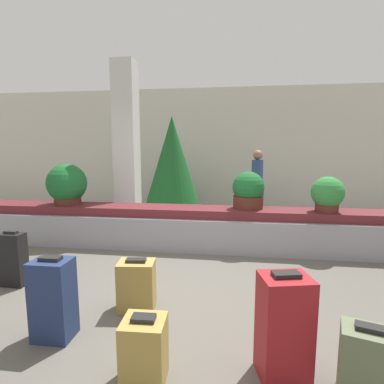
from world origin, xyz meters
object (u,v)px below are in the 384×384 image
(suitcase_5, at_px, (13,259))
(suitcase_0, at_px, (369,367))
(potted_plant_1, at_px, (327,194))
(suitcase_4, at_px, (144,350))
(suitcase_3, at_px, (53,299))
(traveler_0, at_px, (257,178))
(pillar, at_px, (127,148))
(suitcase_1, at_px, (137,285))
(potted_plant_2, at_px, (248,191))
(potted_plant_0, at_px, (67,185))
(suitcase_2, at_px, (284,327))
(decorated_tree, at_px, (172,163))

(suitcase_5, bearing_deg, suitcase_0, -18.82)
(potted_plant_1, bearing_deg, suitcase_4, -124.88)
(suitcase_3, distance_m, traveler_0, 5.21)
(pillar, relative_size, suitcase_1, 6.18)
(suitcase_5, distance_m, potted_plant_2, 3.30)
(pillar, bearing_deg, suitcase_1, -68.97)
(pillar, distance_m, suitcase_1, 3.35)
(traveler_0, bearing_deg, pillar, -43.06)
(potted_plant_0, bearing_deg, suitcase_0, -38.58)
(suitcase_1, height_order, suitcase_3, suitcase_3)
(suitcase_0, distance_m, suitcase_2, 0.53)
(suitcase_2, height_order, suitcase_3, suitcase_2)
(traveler_0, bearing_deg, suitcase_3, -4.09)
(pillar, xyz_separation_m, suitcase_1, (1.10, -2.86, -1.35))
(suitcase_2, bearing_deg, suitcase_0, -31.38)
(suitcase_5, height_order, traveler_0, traveler_0)
(suitcase_4, xyz_separation_m, potted_plant_1, (1.97, 2.82, 0.69))
(suitcase_4, bearing_deg, potted_plant_2, 72.03)
(suitcase_0, distance_m, suitcase_1, 1.98)
(pillar, relative_size, potted_plant_2, 5.49)
(pillar, distance_m, suitcase_5, 2.89)
(suitcase_3, height_order, potted_plant_1, potted_plant_1)
(suitcase_1, xyz_separation_m, potted_plant_0, (-1.86, 2.01, 0.73))
(suitcase_0, bearing_deg, suitcase_4, -162.17)
(suitcase_1, xyz_separation_m, traveler_0, (1.47, 4.24, 0.67))
(potted_plant_0, bearing_deg, suitcase_3, -62.48)
(suitcase_1, xyz_separation_m, suitcase_5, (-1.58, 0.32, 0.07))
(potted_plant_0, bearing_deg, suitcase_5, -80.61)
(suitcase_2, bearing_deg, traveler_0, 75.24)
(suitcase_5, distance_m, potted_plant_1, 4.26)
(suitcase_0, bearing_deg, suitcase_5, 177.68)
(pillar, height_order, potted_plant_1, pillar)
(suitcase_5, xyz_separation_m, potted_plant_2, (2.75, 1.73, 0.61))
(pillar, distance_m, potted_plant_1, 3.61)
(potted_plant_0, relative_size, decorated_tree, 0.29)
(suitcase_4, distance_m, potted_plant_0, 3.73)
(potted_plant_1, height_order, traveler_0, traveler_0)
(suitcase_1, height_order, potted_plant_1, potted_plant_1)
(suitcase_3, height_order, potted_plant_0, potted_plant_0)
(potted_plant_1, relative_size, traveler_0, 0.34)
(pillar, bearing_deg, decorated_tree, 64.64)
(suitcase_2, xyz_separation_m, traveler_0, (0.19, 4.96, 0.55))
(suitcase_0, xyz_separation_m, potted_plant_0, (-3.63, 2.90, 0.73))
(suitcase_5, bearing_deg, suitcase_1, -10.32)
(decorated_tree, bearing_deg, traveler_0, 2.26)
(suitcase_3, bearing_deg, suitcase_2, -6.77)
(suitcase_0, distance_m, suitcase_5, 3.56)
(suitcase_1, distance_m, suitcase_5, 1.62)
(suitcase_2, xyz_separation_m, potted_plant_2, (-0.12, 2.77, 0.56))
(suitcase_1, xyz_separation_m, suitcase_2, (1.28, -0.73, 0.12))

